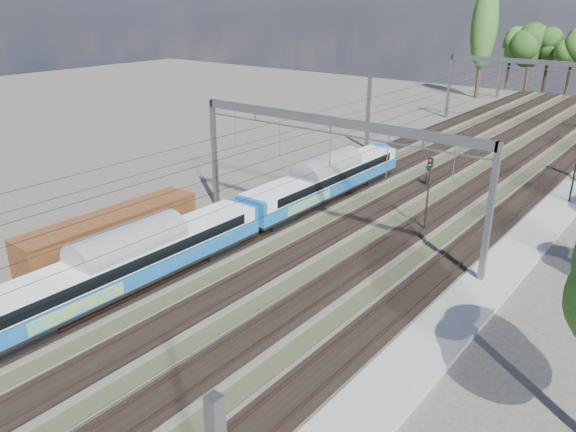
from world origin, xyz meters
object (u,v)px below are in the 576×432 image
Objects in this scene: freight_boxcar at (112,234)px; signal_near at (429,186)px; worker at (428,176)px; emu_train at (123,258)px.

signal_near is at bearing 51.75° from freight_boxcar.
freight_boxcar reaches higher than worker.
emu_train reaches higher than worker.
emu_train is 30.83m from worker.
emu_train is at bearing -28.47° from freight_boxcar.
emu_train is at bearing -99.97° from signal_near.
freight_boxcar is at bearing 151.53° from emu_train.
worker is 0.35× the size of signal_near.
worker is 11.36m from signal_near.
signal_near reaches higher than emu_train.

